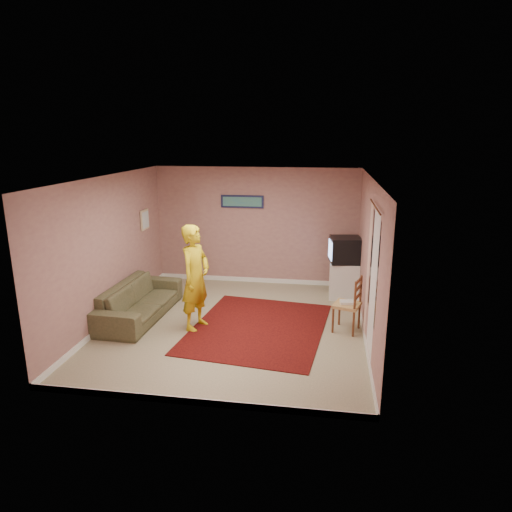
% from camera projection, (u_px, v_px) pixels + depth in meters
% --- Properties ---
extents(ground, '(5.00, 5.00, 0.00)m').
position_uv_depth(ground, '(234.00, 325.00, 8.09)').
color(ground, tan).
rests_on(ground, ground).
extents(wall_back, '(4.50, 0.02, 2.60)m').
position_uv_depth(wall_back, '(256.00, 226.00, 10.14)').
color(wall_back, '#A67A6D').
rests_on(wall_back, ground).
extents(wall_front, '(4.50, 0.02, 2.60)m').
position_uv_depth(wall_front, '(191.00, 308.00, 5.36)').
color(wall_front, '#A67A6D').
rests_on(wall_front, ground).
extents(wall_left, '(0.02, 5.00, 2.60)m').
position_uv_depth(wall_left, '(109.00, 250.00, 8.09)').
color(wall_left, '#A67A6D').
rests_on(wall_left, ground).
extents(wall_right, '(0.02, 5.00, 2.60)m').
position_uv_depth(wall_right, '(369.00, 260.00, 7.42)').
color(wall_right, '#A67A6D').
rests_on(wall_right, ground).
extents(ceiling, '(4.50, 5.00, 0.02)m').
position_uv_depth(ceiling, '(232.00, 178.00, 7.41)').
color(ceiling, white).
rests_on(ceiling, wall_back).
extents(baseboard_back, '(4.50, 0.02, 0.10)m').
position_uv_depth(baseboard_back, '(256.00, 280.00, 10.45)').
color(baseboard_back, white).
rests_on(baseboard_back, ground).
extents(baseboard_front, '(4.50, 0.02, 0.10)m').
position_uv_depth(baseboard_front, '(194.00, 402.00, 5.70)').
color(baseboard_front, white).
rests_on(baseboard_front, ground).
extents(baseboard_left, '(0.02, 5.00, 0.10)m').
position_uv_depth(baseboard_left, '(115.00, 315.00, 8.41)').
color(baseboard_left, white).
rests_on(baseboard_left, ground).
extents(baseboard_right, '(0.02, 5.00, 0.10)m').
position_uv_depth(baseboard_right, '(363.00, 331.00, 7.74)').
color(baseboard_right, white).
rests_on(baseboard_right, ground).
extents(window, '(0.01, 1.10, 1.50)m').
position_uv_depth(window, '(374.00, 267.00, 6.52)').
color(window, black).
rests_on(window, wall_right).
extents(curtain_sheer, '(0.01, 0.75, 2.10)m').
position_uv_depth(curtain_sheer, '(373.00, 283.00, 6.43)').
color(curtain_sheer, white).
rests_on(curtain_sheer, wall_right).
extents(curtain_floral, '(0.01, 0.35, 2.10)m').
position_uv_depth(curtain_floral, '(368.00, 269.00, 7.10)').
color(curtain_floral, beige).
rests_on(curtain_floral, wall_right).
extents(curtain_rod, '(0.02, 1.40, 0.02)m').
position_uv_depth(curtain_rod, '(375.00, 206.00, 6.30)').
color(curtain_rod, brown).
rests_on(curtain_rod, wall_right).
extents(picture_back, '(0.95, 0.04, 0.28)m').
position_uv_depth(picture_back, '(242.00, 202.00, 10.01)').
color(picture_back, '#16193D').
rests_on(picture_back, wall_back).
extents(picture_left, '(0.04, 0.38, 0.42)m').
position_uv_depth(picture_left, '(145.00, 220.00, 9.54)').
color(picture_left, '#CAB38A').
rests_on(picture_left, wall_left).
extents(area_rug, '(2.53, 3.01, 0.01)m').
position_uv_depth(area_rug, '(258.00, 328.00, 7.98)').
color(area_rug, black).
rests_on(area_rug, ground).
extents(tv_cabinet, '(0.59, 0.54, 0.75)m').
position_uv_depth(tv_cabinet, '(344.00, 280.00, 9.40)').
color(tv_cabinet, silver).
rests_on(tv_cabinet, ground).
extents(crt_tv, '(0.67, 0.62, 0.52)m').
position_uv_depth(crt_tv, '(345.00, 250.00, 9.23)').
color(crt_tv, black).
rests_on(crt_tv, tv_cabinet).
extents(chair_a, '(0.46, 0.44, 0.52)m').
position_uv_depth(chair_a, '(345.00, 264.00, 9.74)').
color(chair_a, tan).
rests_on(chair_a, ground).
extents(dvd_player, '(0.43, 0.36, 0.07)m').
position_uv_depth(dvd_player, '(344.00, 267.00, 9.76)').
color(dvd_player, '#A3A3A8').
rests_on(dvd_player, chair_a).
extents(blue_throw, '(0.38, 0.05, 0.40)m').
position_uv_depth(blue_throw, '(345.00, 256.00, 9.69)').
color(blue_throw, '#92C1EF').
rests_on(blue_throw, chair_a).
extents(chair_b, '(0.53, 0.54, 0.53)m').
position_uv_depth(chair_b, '(347.00, 298.00, 7.73)').
color(chair_b, tan).
rests_on(chair_b, ground).
extents(game_console, '(0.25, 0.19, 0.05)m').
position_uv_depth(game_console, '(347.00, 302.00, 7.75)').
color(game_console, white).
rests_on(game_console, chair_b).
extents(sofa, '(0.94, 2.22, 0.64)m').
position_uv_depth(sofa, '(140.00, 300.00, 8.40)').
color(sofa, brown).
rests_on(sofa, ground).
extents(person, '(0.61, 0.77, 1.83)m').
position_uv_depth(person, '(195.00, 277.00, 7.78)').
color(person, gold).
rests_on(person, ground).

